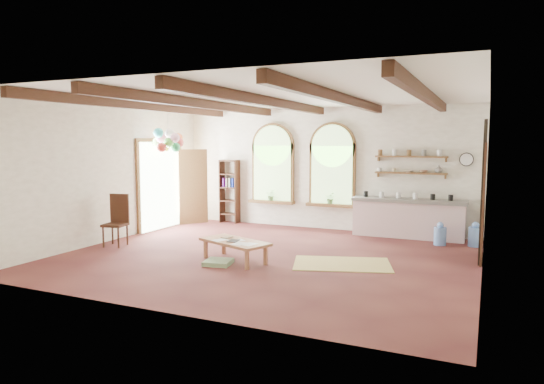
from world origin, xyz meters
The scene contains 27 objects.
floor centered at (0.00, 0.00, 0.00)m, with size 8.00×8.00×0.00m, color brown.
ceiling_beams centered at (0.00, 0.00, 3.10)m, with size 6.20×6.80×0.18m, color #3D2113, non-canonical shape.
window_left centered at (-1.40, 3.43, 1.63)m, with size 1.30×0.28×2.20m.
window_right centered at (0.30, 3.43, 1.63)m, with size 1.30×0.28×2.20m.
left_doorway centered at (-3.95, 1.80, 1.15)m, with size 0.10×1.90×2.50m, color brown.
right_doorway centered at (3.95, 1.50, 1.10)m, with size 0.10×1.30×2.40m, color black.
kitchen_counter centered at (2.30, 3.20, 0.48)m, with size 2.68×0.62×0.94m.
wall_shelf_lower centered at (2.30, 3.38, 1.55)m, with size 1.70×0.24×0.04m, color brown.
wall_shelf_upper centered at (2.30, 3.38, 1.95)m, with size 1.70×0.24×0.04m, color brown.
wall_clock centered at (3.55, 3.45, 1.90)m, with size 0.32×0.32×0.04m, color black.
bookshelf centered at (-2.70, 3.32, 0.90)m, with size 0.53×0.32×1.80m.
coffee_table centered at (-0.40, -0.62, 0.36)m, with size 1.58×1.13×0.41m.
side_chair centered at (-3.48, -0.47, 0.33)m, with size 0.53×0.53×1.15m.
floor_mat centered at (1.57, 0.01, 0.01)m, with size 1.81×1.12×0.02m, color tan.
floor_cushion centered at (-0.57, -0.96, 0.04)m, with size 0.49×0.49×0.08m, color gray.
water_jug_a centered at (3.10, 2.57, 0.23)m, with size 0.27×0.27×0.52m.
water_jug_b centered at (3.82, 2.73, 0.24)m, with size 0.29×0.29×0.55m.
balloon_cluster centered at (-3.41, 1.43, 2.33)m, with size 0.85×0.94×1.15m.
table_book centered at (-0.75, -0.44, 0.42)m, with size 0.16×0.23×0.02m, color olive.
tablet centered at (-0.39, -0.68, 0.42)m, with size 0.19×0.27×0.01m, color black.
potted_plant_left centered at (-1.40, 3.32, 0.85)m, with size 0.27×0.23×0.30m, color #598C4C.
potted_plant_right centered at (0.30, 3.32, 0.85)m, with size 0.27×0.23×0.30m, color #598C4C.
shelf_cup_a centered at (1.55, 3.38, 1.62)m, with size 0.12×0.10×0.10m, color white.
shelf_cup_b centered at (1.90, 3.38, 1.62)m, with size 0.10×0.10×0.09m, color beige.
shelf_bowl_a centered at (2.25, 3.38, 1.60)m, with size 0.22×0.22×0.05m, color beige.
shelf_bowl_b centered at (2.60, 3.38, 1.60)m, with size 0.20×0.20×0.06m, color #8C664C.
shelf_vase centered at (2.95, 3.38, 1.67)m, with size 0.18×0.18×0.19m, color slate.
Camera 1 is at (4.03, -8.73, 2.32)m, focal length 32.00 mm.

